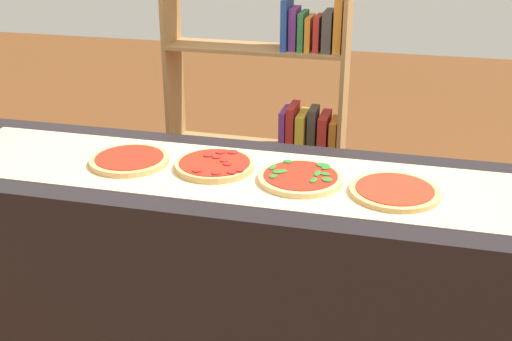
# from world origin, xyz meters

# --- Properties ---
(counter) EXTENTS (2.70, 0.63, 0.92)m
(counter) POSITION_xyz_m (0.00, 0.00, 0.46)
(counter) COLOR black
(counter) RESTS_ON ground_plane
(parchment_paper) EXTENTS (2.17, 0.44, 0.00)m
(parchment_paper) POSITION_xyz_m (0.00, 0.00, 0.92)
(parchment_paper) COLOR tan
(parchment_paper) RESTS_ON counter
(pizza_plain_0) EXTENTS (0.27, 0.27, 0.02)m
(pizza_plain_0) POSITION_xyz_m (-0.45, 0.00, 0.93)
(pizza_plain_0) COLOR tan
(pizza_plain_0) RESTS_ON parchment_paper
(pizza_pepperoni_1) EXTENTS (0.27, 0.27, 0.03)m
(pizza_pepperoni_1) POSITION_xyz_m (-0.15, 0.02, 0.93)
(pizza_pepperoni_1) COLOR tan
(pizza_pepperoni_1) RESTS_ON parchment_paper
(pizza_spinach_2) EXTENTS (0.27, 0.27, 0.03)m
(pizza_spinach_2) POSITION_xyz_m (0.15, -0.01, 0.93)
(pizza_spinach_2) COLOR #DBB26B
(pizza_spinach_2) RESTS_ON parchment_paper
(pizza_plain_3) EXTENTS (0.28, 0.28, 0.02)m
(pizza_plain_3) POSITION_xyz_m (0.45, -0.03, 0.93)
(pizza_plain_3) COLOR tan
(pizza_plain_3) RESTS_ON parchment_paper
(bookshelf) EXTENTS (0.92, 0.25, 1.60)m
(bookshelf) POSITION_xyz_m (-0.19, 1.21, 0.79)
(bookshelf) COLOR #A87A47
(bookshelf) RESTS_ON ground_plane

